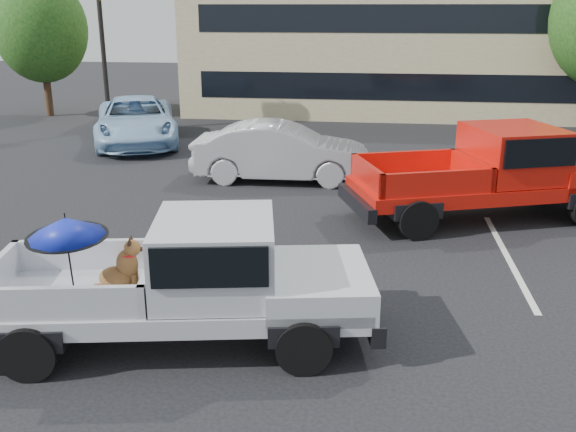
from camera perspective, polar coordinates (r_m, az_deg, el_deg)
name	(u,v)px	position (r m, az deg, el deg)	size (l,w,h in m)	color
ground	(351,292)	(11.17, 5.60, -6.75)	(90.00, 90.00, 0.00)	black
stripe_left	(209,244)	(13.40, -7.04, -2.45)	(0.12, 5.00, 0.01)	silver
stripe_right	(508,257)	(13.30, 18.94, -3.49)	(0.12, 5.00, 0.01)	silver
motel_building	(412,40)	(31.21, 10.95, 15.15)	(20.40, 8.40, 6.30)	tan
motel_sign	(99,7)	(26.20, -16.42, 17.41)	(1.60, 0.22, 6.00)	black
tree_left	(41,29)	(30.64, -21.13, 15.23)	(3.96, 3.96, 6.02)	#332114
tree_back	(492,12)	(34.62, 17.70, 16.92)	(4.68, 4.68, 7.11)	#332114
silver_pickup	(199,275)	(9.25, -7.94, -5.18)	(5.94, 2.89, 2.06)	black
red_pickup	(504,169)	(15.50, 18.65, 4.01)	(6.74, 4.16, 2.10)	black
silver_sedan	(282,152)	(17.98, -0.58, 5.72)	(1.71, 4.91, 1.62)	#B9BBC1
blue_suv	(136,121)	(23.56, -13.36, 8.23)	(2.70, 5.85, 1.62)	#98BEE2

